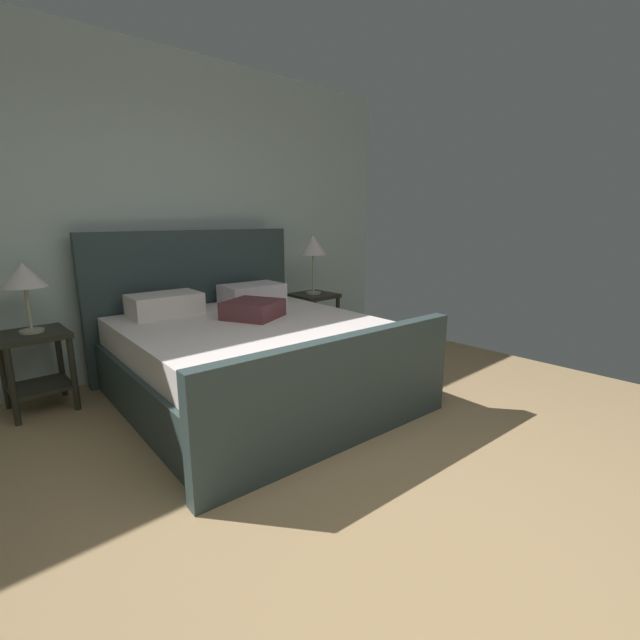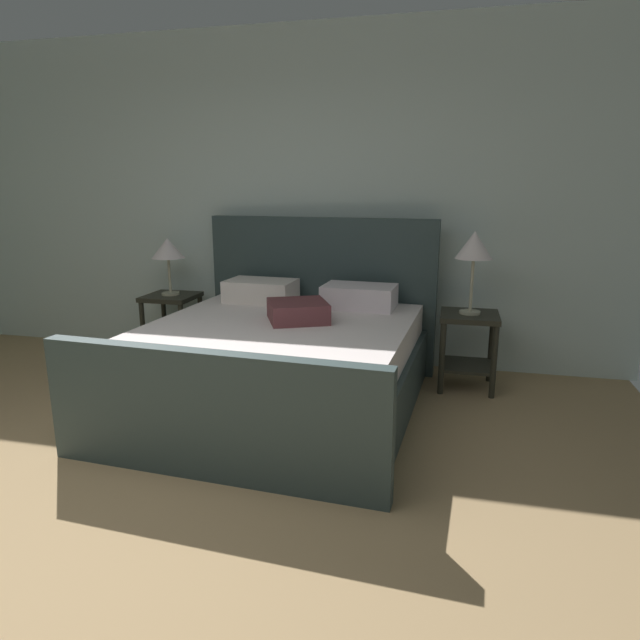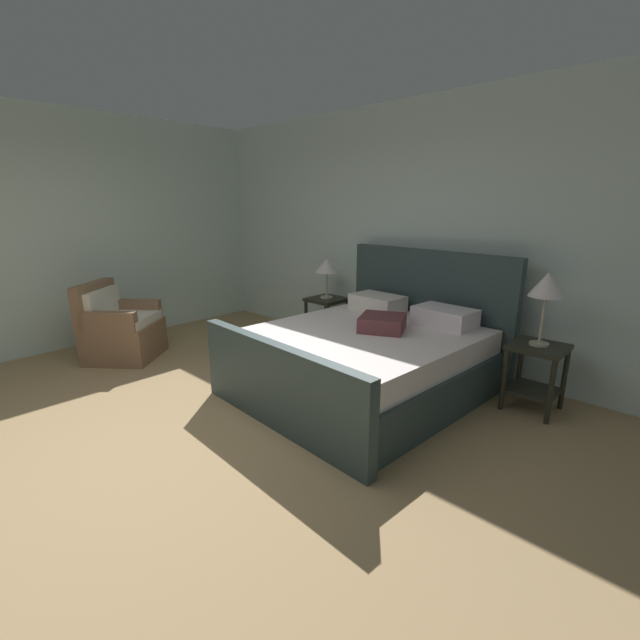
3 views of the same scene
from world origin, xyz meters
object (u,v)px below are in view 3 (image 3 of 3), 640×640
at_px(bed, 368,356).
at_px(table_lamp_right, 547,287).
at_px(armchair, 119,329).
at_px(table_lamp_left, 327,267).
at_px(nightstand_right, 536,366).
at_px(nightstand_left, 327,313).

height_order(bed, table_lamp_right, bed).
bearing_deg(armchair, table_lamp_left, 56.67).
distance_m(nightstand_right, table_lamp_left, 2.69).
height_order(nightstand_left, armchair, armchair).
xyz_separation_m(table_lamp_right, nightstand_left, (-2.61, 0.15, -0.70)).
relative_size(nightstand_left, table_lamp_left, 1.18).
bearing_deg(table_lamp_right, armchair, -154.02).
xyz_separation_m(table_lamp_right, armchair, (-3.99, -1.95, -0.76)).
distance_m(bed, table_lamp_right, 1.66).
bearing_deg(table_lamp_right, nightstand_right, -146.31).
distance_m(table_lamp_left, armchair, 2.59).
relative_size(bed, nightstand_right, 3.78).
height_order(nightstand_right, armchair, armchair).
bearing_deg(nightstand_left, table_lamp_left, 180.00).
relative_size(bed, table_lamp_left, 4.47).
bearing_deg(bed, nightstand_right, 27.98).
bearing_deg(bed, nightstand_left, 147.35).
bearing_deg(nightstand_right, table_lamp_left, 176.76).
distance_m(table_lamp_right, armchair, 4.50).
height_order(bed, nightstand_left, bed).
xyz_separation_m(bed, table_lamp_left, (-1.31, 0.84, 0.65)).
bearing_deg(nightstand_left, table_lamp_right, -3.24).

